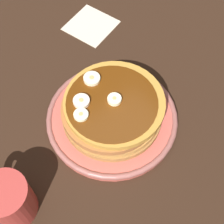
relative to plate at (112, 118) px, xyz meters
The scene contains 9 objects.
ground_plane 2.64cm from the plate, ahead, with size 140.00×140.00×3.00cm, color black.
plate is the anchor object (origin of this frame).
pancake_stack 3.38cm from the plate, ahead, with size 20.90×21.00×5.60cm.
banana_slice_0 6.60cm from the plate, 73.54° to the right, with size 2.76×2.76×1.08cm.
banana_slice_1 9.40cm from the plate, ahead, with size 3.42×3.42×0.97cm.
banana_slice_2 8.85cm from the plate, 53.62° to the left, with size 3.27×3.27×1.07cm.
banana_slice_3 9.26cm from the plate, 80.57° to the left, with size 2.86×2.86×0.86cm.
coffee_mug 25.98cm from the plate, 98.23° to the left, with size 12.01×8.40×9.44cm.
napkin 28.50cm from the plate, 26.16° to the right, with size 11.00×11.00×0.30cm, color beige.
Camera 1 is at (-28.83, 21.76, 63.50)cm, focal length 54.98 mm.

